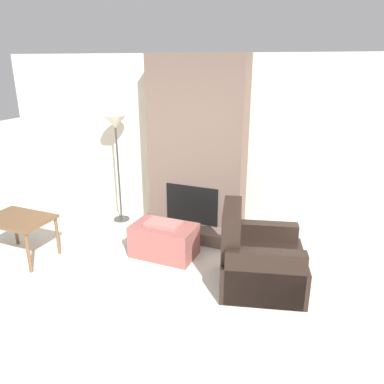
{
  "coord_description": "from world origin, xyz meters",
  "views": [
    {
      "loc": [
        1.98,
        -2.4,
        2.51
      ],
      "look_at": [
        0.0,
        2.39,
        0.67
      ],
      "focal_mm": 35.0,
      "sensor_mm": 36.0,
      "label": 1
    }
  ],
  "objects_px": {
    "ottoman": "(164,240)",
    "side_table": "(19,223)",
    "armchair": "(256,263)",
    "floor_lamp_left": "(116,129)"
  },
  "relations": [
    {
      "from": "armchair",
      "to": "floor_lamp_left",
      "type": "xyz_separation_m",
      "value": [
        -2.5,
        1.05,
        1.21
      ]
    },
    {
      "from": "side_table",
      "to": "floor_lamp_left",
      "type": "height_order",
      "value": "floor_lamp_left"
    },
    {
      "from": "ottoman",
      "to": "armchair",
      "type": "height_order",
      "value": "armchair"
    },
    {
      "from": "side_table",
      "to": "floor_lamp_left",
      "type": "relative_size",
      "value": 0.49
    },
    {
      "from": "armchair",
      "to": "side_table",
      "type": "distance_m",
      "value": 3.08
    },
    {
      "from": "ottoman",
      "to": "floor_lamp_left",
      "type": "height_order",
      "value": "floor_lamp_left"
    },
    {
      "from": "ottoman",
      "to": "side_table",
      "type": "relative_size",
      "value": 1.0
    },
    {
      "from": "floor_lamp_left",
      "to": "armchair",
      "type": "bearing_deg",
      "value": -22.73
    },
    {
      "from": "armchair",
      "to": "floor_lamp_left",
      "type": "distance_m",
      "value": 2.97
    },
    {
      "from": "side_table",
      "to": "floor_lamp_left",
      "type": "distance_m",
      "value": 1.94
    }
  ]
}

